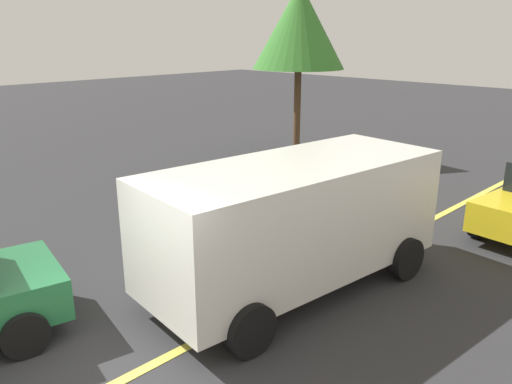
% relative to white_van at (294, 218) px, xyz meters
% --- Properties ---
extents(lane_marking_centre, '(28.00, 0.16, 0.01)m').
position_rel_white_van_xyz_m(lane_marking_centre, '(-0.68, -0.12, -1.26)').
color(lane_marking_centre, '#E0D14C').
extents(white_van, '(5.36, 2.64, 2.20)m').
position_rel_white_van_xyz_m(white_van, '(0.00, 0.00, 0.00)').
color(white_van, silver).
rests_on(white_van, ground_plane).
extents(tree_left_verge, '(3.02, 3.02, 5.72)m').
position_rel_white_van_xyz_m(tree_left_verge, '(7.24, 6.18, 3.09)').
color(tree_left_verge, '#513823').
rests_on(tree_left_verge, ground_plane).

